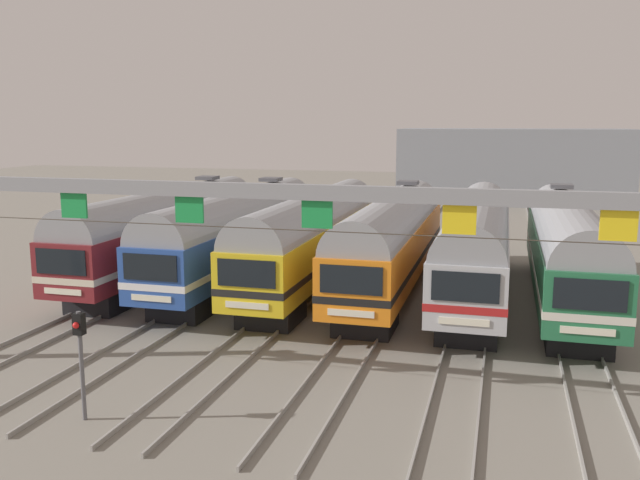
% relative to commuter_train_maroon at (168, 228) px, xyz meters
% --- Properties ---
extents(ground_plane, '(160.00, 160.00, 0.00)m').
position_rel_commuter_train_maroon_xyz_m(ground_plane, '(9.91, 0.00, -2.69)').
color(ground_plane, gray).
extents(track_bed, '(21.32, 70.00, 0.15)m').
position_rel_commuter_train_maroon_xyz_m(track_bed, '(9.91, 17.00, -2.61)').
color(track_bed, gray).
rests_on(track_bed, ground).
extents(commuter_train_maroon, '(2.88, 18.06, 5.05)m').
position_rel_commuter_train_maroon_xyz_m(commuter_train_maroon, '(0.00, 0.00, 0.00)').
color(commuter_train_maroon, maroon).
rests_on(commuter_train_maroon, ground).
extents(commuter_train_blue, '(2.88, 18.06, 5.05)m').
position_rel_commuter_train_maroon_xyz_m(commuter_train_blue, '(3.96, 0.00, 0.00)').
color(commuter_train_blue, '#284C9E').
rests_on(commuter_train_blue, ground).
extents(commuter_train_yellow, '(2.88, 18.06, 4.77)m').
position_rel_commuter_train_maroon_xyz_m(commuter_train_yellow, '(7.93, -0.00, -0.00)').
color(commuter_train_yellow, gold).
rests_on(commuter_train_yellow, ground).
extents(commuter_train_orange, '(2.88, 18.06, 5.05)m').
position_rel_commuter_train_maroon_xyz_m(commuter_train_orange, '(11.89, 0.00, 0.00)').
color(commuter_train_orange, orange).
rests_on(commuter_train_orange, ground).
extents(commuter_train_stainless, '(2.88, 18.06, 4.77)m').
position_rel_commuter_train_maroon_xyz_m(commuter_train_stainless, '(15.85, -0.00, -0.00)').
color(commuter_train_stainless, '#B2B5BA').
rests_on(commuter_train_stainless, ground).
extents(commuter_train_green, '(2.88, 18.06, 5.05)m').
position_rel_commuter_train_maroon_xyz_m(commuter_train_green, '(19.81, 0.00, 0.00)').
color(commuter_train_green, '#236B42').
rests_on(commuter_train_green, ground).
extents(catenary_gantry, '(25.05, 0.44, 6.97)m').
position_rel_commuter_train_maroon_xyz_m(catenary_gantry, '(9.91, -13.50, 2.65)').
color(catenary_gantry, gray).
rests_on(catenary_gantry, ground).
extents(yard_signal_mast, '(0.28, 0.35, 3.13)m').
position_rel_commuter_train_maroon_xyz_m(yard_signal_mast, '(5.94, -16.41, -0.51)').
color(yard_signal_mast, '#59595E').
rests_on(yard_signal_mast, ground).
extents(maintenance_building, '(22.65, 10.00, 7.52)m').
position_rel_commuter_train_maroon_xyz_m(maintenance_building, '(17.65, 41.20, 1.07)').
color(maintenance_building, gray).
rests_on(maintenance_building, ground).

